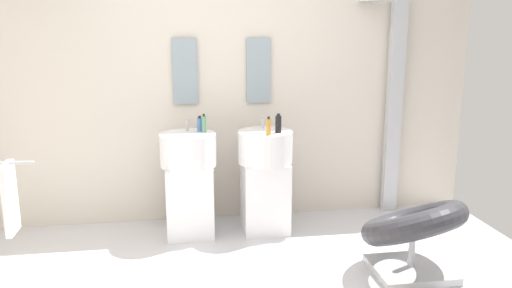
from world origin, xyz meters
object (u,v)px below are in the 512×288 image
object	(u,v)px
pedestal_sink_left	(189,181)
soap_bottle_green	(204,124)
shower_column	(393,103)
pedestal_sink_right	(265,177)
soap_bottle_black	(278,124)
soap_bottle_blue	(200,124)
soap_bottle_amber	(269,127)
towel_rack	(6,202)
lounge_chair	(413,229)

from	to	relation	value
pedestal_sink_left	soap_bottle_green	bearing A→B (deg)	13.95
pedestal_sink_left	shower_column	distance (m)	2.08
pedestal_sink_right	soap_bottle_black	world-z (taller)	soap_bottle_black
soap_bottle_blue	shower_column	bearing A→B (deg)	6.97
soap_bottle_black	soap_bottle_amber	bearing A→B (deg)	-137.74
towel_rack	soap_bottle_black	size ratio (longest dim) A/B	5.75
soap_bottle_green	soap_bottle_blue	world-z (taller)	soap_bottle_green
shower_column	soap_bottle_amber	bearing A→B (deg)	-159.41
soap_bottle_green	soap_bottle_amber	distance (m)	0.56
pedestal_sink_left	shower_column	xyz separation A→B (m)	(1.97, 0.32, 0.59)
pedestal_sink_right	lounge_chair	size ratio (longest dim) A/B	0.95
pedestal_sink_right	soap_bottle_black	xyz separation A→B (m)	(0.10, -0.08, 0.49)
towel_rack	soap_bottle_blue	size ratio (longest dim) A/B	7.06
soap_bottle_green	soap_bottle_black	bearing A→B (deg)	-10.19
soap_bottle_green	pedestal_sink_left	bearing A→B (deg)	-166.05
lounge_chair	soap_bottle_blue	bearing A→B (deg)	143.49
lounge_chair	soap_bottle_green	size ratio (longest dim) A/B	6.67
pedestal_sink_right	soap_bottle_amber	bearing A→B (deg)	-90.61
pedestal_sink_left	lounge_chair	bearing A→B (deg)	-32.32
pedestal_sink_right	towel_rack	size ratio (longest dim) A/B	1.06
shower_column	soap_bottle_black	xyz separation A→B (m)	(-1.20, -0.40, -0.09)
shower_column	towel_rack	bearing A→B (deg)	-161.70
lounge_chair	soap_bottle_amber	bearing A→B (deg)	137.84
shower_column	towel_rack	distance (m)	3.43
pedestal_sink_right	soap_bottle_black	bearing A→B (deg)	-37.79
shower_column	soap_bottle_green	bearing A→B (deg)	-171.17
lounge_chair	soap_bottle_black	distance (m)	1.40
shower_column	soap_bottle_blue	world-z (taller)	shower_column
soap_bottle_black	soap_bottle_amber	xyz separation A→B (m)	(-0.10, -0.09, -0.00)
pedestal_sink_left	shower_column	size ratio (longest dim) A/B	0.49
pedestal_sink_right	towel_rack	distance (m)	2.07
soap_bottle_green	soap_bottle_amber	size ratio (longest dim) A/B	1.01
shower_column	soap_bottle_black	world-z (taller)	shower_column
lounge_chair	soap_bottle_amber	xyz separation A→B (m)	(-0.93, 0.84, 0.63)
pedestal_sink_right	soap_bottle_amber	size ratio (longest dim) A/B	6.40
pedestal_sink_right	soap_bottle_amber	xyz separation A→B (m)	(-0.00, -0.17, 0.49)
soap_bottle_green	soap_bottle_amber	bearing A→B (deg)	-21.33
shower_column	towel_rack	size ratio (longest dim) A/B	2.16
pedestal_sink_left	pedestal_sink_right	world-z (taller)	same
lounge_chair	soap_bottle_blue	xyz separation A→B (m)	(-1.49, 1.10, 0.62)
soap_bottle_green	soap_bottle_black	xyz separation A→B (m)	(0.63, -0.11, 0.00)
lounge_chair	soap_bottle_green	distance (m)	1.90
towel_rack	soap_bottle_amber	bearing A→B (deg)	16.72
lounge_chair	soap_bottle_green	world-z (taller)	soap_bottle_green
soap_bottle_black	soap_bottle_blue	world-z (taller)	soap_bottle_black
soap_bottle_green	soap_bottle_black	distance (m)	0.64
shower_column	towel_rack	xyz separation A→B (m)	(-3.23, -1.07, -0.45)
soap_bottle_black	lounge_chair	bearing A→B (deg)	-48.49
shower_column	lounge_chair	distance (m)	1.56
pedestal_sink_left	soap_bottle_green	size ratio (longest dim) A/B	6.33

